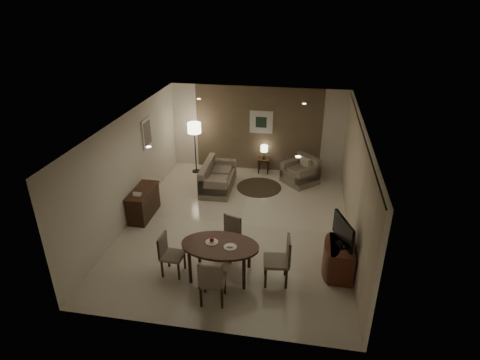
% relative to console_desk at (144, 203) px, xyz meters
% --- Properties ---
extents(room_shell, '(5.50, 7.00, 2.70)m').
position_rel_console_desk_xyz_m(room_shell, '(2.49, 0.40, 0.98)').
color(room_shell, beige).
rests_on(room_shell, ground).
extents(taupe_accent, '(3.96, 0.03, 2.70)m').
position_rel_console_desk_xyz_m(taupe_accent, '(2.49, 3.48, 0.98)').
color(taupe_accent, brown).
rests_on(taupe_accent, wall_back).
extents(curtain_wall, '(0.08, 6.70, 2.58)m').
position_rel_console_desk_xyz_m(curtain_wall, '(5.17, 0.00, 0.95)').
color(curtain_wall, beige).
rests_on(curtain_wall, wall_right).
extents(curtain_rod, '(0.03, 6.80, 0.03)m').
position_rel_console_desk_xyz_m(curtain_rod, '(5.17, 0.00, 2.27)').
color(curtain_rod, black).
rests_on(curtain_rod, wall_right).
extents(art_back_frame, '(0.72, 0.03, 0.72)m').
position_rel_console_desk_xyz_m(art_back_frame, '(2.59, 3.46, 1.23)').
color(art_back_frame, silver).
rests_on(art_back_frame, wall_back).
extents(art_back_canvas, '(0.34, 0.01, 0.34)m').
position_rel_console_desk_xyz_m(art_back_canvas, '(2.59, 3.44, 1.23)').
color(art_back_canvas, '#1A3022').
rests_on(art_back_canvas, wall_back).
extents(art_left_frame, '(0.03, 0.60, 0.80)m').
position_rel_console_desk_xyz_m(art_left_frame, '(-0.23, 1.20, 1.48)').
color(art_left_frame, silver).
rests_on(art_left_frame, wall_left).
extents(art_left_canvas, '(0.01, 0.46, 0.64)m').
position_rel_console_desk_xyz_m(art_left_canvas, '(-0.21, 1.20, 1.48)').
color(art_left_canvas, gray).
rests_on(art_left_canvas, wall_left).
extents(downlight_nl, '(0.10, 0.10, 0.01)m').
position_rel_console_desk_xyz_m(downlight_nl, '(1.09, -1.80, 2.31)').
color(downlight_nl, white).
rests_on(downlight_nl, ceiling).
extents(downlight_nr, '(0.10, 0.10, 0.01)m').
position_rel_console_desk_xyz_m(downlight_nr, '(3.89, -1.80, 2.31)').
color(downlight_nr, white).
rests_on(downlight_nr, ceiling).
extents(downlight_fl, '(0.10, 0.10, 0.01)m').
position_rel_console_desk_xyz_m(downlight_fl, '(1.09, 1.80, 2.31)').
color(downlight_fl, white).
rests_on(downlight_fl, ceiling).
extents(downlight_fr, '(0.10, 0.10, 0.01)m').
position_rel_console_desk_xyz_m(downlight_fr, '(3.89, 1.80, 2.31)').
color(downlight_fr, white).
rests_on(downlight_fr, ceiling).
extents(console_desk, '(0.48, 1.20, 0.75)m').
position_rel_console_desk_xyz_m(console_desk, '(0.00, 0.00, 0.00)').
color(console_desk, '#492517').
rests_on(console_desk, floor).
extents(telephone, '(0.20, 0.14, 0.09)m').
position_rel_console_desk_xyz_m(telephone, '(0.00, -0.30, 0.43)').
color(telephone, white).
rests_on(telephone, console_desk).
extents(tv_cabinet, '(0.48, 0.90, 0.70)m').
position_rel_console_desk_xyz_m(tv_cabinet, '(4.89, -1.50, -0.03)').
color(tv_cabinet, brown).
rests_on(tv_cabinet, floor).
extents(flat_tv, '(0.36, 0.85, 0.60)m').
position_rel_console_desk_xyz_m(flat_tv, '(4.87, -1.50, 0.65)').
color(flat_tv, black).
rests_on(flat_tv, tv_cabinet).
extents(dining_table, '(1.58, 0.99, 0.74)m').
position_rel_console_desk_xyz_m(dining_table, '(2.46, -1.97, -0.00)').
color(dining_table, '#492517').
rests_on(dining_table, floor).
extents(chair_near, '(0.51, 0.51, 0.98)m').
position_rel_console_desk_xyz_m(chair_near, '(2.49, -2.74, 0.12)').
color(chair_near, gray).
rests_on(chair_near, floor).
extents(chair_far, '(0.57, 0.57, 0.92)m').
position_rel_console_desk_xyz_m(chair_far, '(2.48, -1.33, 0.08)').
color(chair_far, gray).
rests_on(chair_far, floor).
extents(chair_left, '(0.45, 0.45, 0.90)m').
position_rel_console_desk_xyz_m(chair_left, '(1.49, -2.09, 0.07)').
color(chair_left, gray).
rests_on(chair_left, floor).
extents(chair_right, '(0.55, 0.55, 1.02)m').
position_rel_console_desk_xyz_m(chair_right, '(3.60, -1.99, 0.14)').
color(chair_right, gray).
rests_on(chair_right, floor).
extents(plate_a, '(0.26, 0.26, 0.02)m').
position_rel_console_desk_xyz_m(plate_a, '(2.28, -1.92, 0.38)').
color(plate_a, white).
rests_on(plate_a, dining_table).
extents(plate_b, '(0.26, 0.26, 0.02)m').
position_rel_console_desk_xyz_m(plate_b, '(2.68, -2.02, 0.38)').
color(plate_b, white).
rests_on(plate_b, dining_table).
extents(fruit_apple, '(0.09, 0.09, 0.09)m').
position_rel_console_desk_xyz_m(fruit_apple, '(2.28, -1.92, 0.43)').
color(fruit_apple, '#A61317').
rests_on(fruit_apple, plate_a).
extents(napkin, '(0.12, 0.08, 0.03)m').
position_rel_console_desk_xyz_m(napkin, '(2.68, -2.02, 0.40)').
color(napkin, white).
rests_on(napkin, plate_b).
extents(round_rug, '(1.33, 1.33, 0.01)m').
position_rel_console_desk_xyz_m(round_rug, '(2.73, 2.13, -0.37)').
color(round_rug, '#473B27').
rests_on(round_rug, floor).
extents(sofa, '(1.68, 0.87, 0.78)m').
position_rel_console_desk_xyz_m(sofa, '(1.54, 1.88, 0.02)').
color(sofa, gray).
rests_on(sofa, floor).
extents(armchair, '(1.25, 1.25, 0.81)m').
position_rel_console_desk_xyz_m(armchair, '(3.90, 2.66, 0.03)').
color(armchair, gray).
rests_on(armchair, floor).
extents(side_table, '(0.36, 0.36, 0.46)m').
position_rel_console_desk_xyz_m(side_table, '(2.73, 3.25, -0.14)').
color(side_table, '#312010').
rests_on(side_table, floor).
extents(table_lamp, '(0.22, 0.22, 0.50)m').
position_rel_console_desk_xyz_m(table_lamp, '(2.73, 3.25, 0.34)').
color(table_lamp, '#FFEAC1').
rests_on(table_lamp, side_table).
extents(floor_lamp, '(0.41, 0.41, 1.64)m').
position_rel_console_desk_xyz_m(floor_lamp, '(0.58, 2.91, 0.44)').
color(floor_lamp, '#FFE5B7').
rests_on(floor_lamp, floor).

